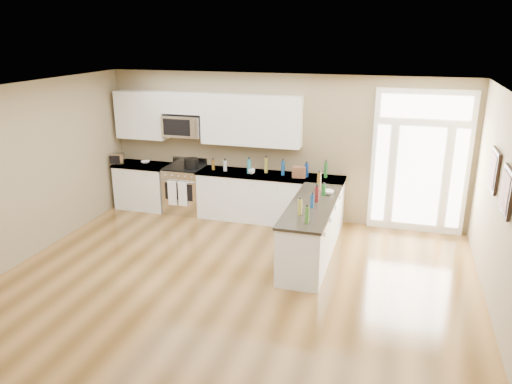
{
  "coord_description": "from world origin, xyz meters",
  "views": [
    {
      "loc": [
        2.17,
        -5.16,
        3.56
      ],
      "look_at": [
        0.07,
        2.0,
        1.13
      ],
      "focal_mm": 35.0,
      "sensor_mm": 36.0,
      "label": 1
    }
  ],
  "objects_px": {
    "peninsula_cabinet": "(311,233)",
    "stockpot": "(191,163)",
    "toaster_oven": "(118,158)",
    "kitchen_range": "(185,189)"
  },
  "relations": [
    {
      "from": "kitchen_range",
      "to": "stockpot",
      "type": "height_order",
      "value": "stockpot"
    },
    {
      "from": "stockpot",
      "to": "toaster_oven",
      "type": "bearing_deg",
      "value": -177.58
    },
    {
      "from": "peninsula_cabinet",
      "to": "kitchen_range",
      "type": "relative_size",
      "value": 2.15
    },
    {
      "from": "peninsula_cabinet",
      "to": "toaster_oven",
      "type": "xyz_separation_m",
      "value": [
        -4.28,
        1.33,
        0.62
      ]
    },
    {
      "from": "kitchen_range",
      "to": "toaster_oven",
      "type": "relative_size",
      "value": 4.17
    },
    {
      "from": "kitchen_range",
      "to": "toaster_oven",
      "type": "xyz_separation_m",
      "value": [
        -1.42,
        -0.12,
        0.57
      ]
    },
    {
      "from": "peninsula_cabinet",
      "to": "kitchen_range",
      "type": "bearing_deg",
      "value": 153.08
    },
    {
      "from": "peninsula_cabinet",
      "to": "stockpot",
      "type": "relative_size",
      "value": 8.28
    },
    {
      "from": "kitchen_range",
      "to": "toaster_oven",
      "type": "height_order",
      "value": "toaster_oven"
    },
    {
      "from": "stockpot",
      "to": "toaster_oven",
      "type": "height_order",
      "value": "stockpot"
    }
  ]
}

